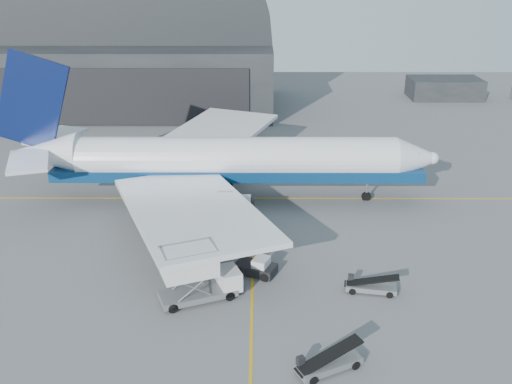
{
  "coord_description": "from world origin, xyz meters",
  "views": [
    {
      "loc": [
        0.5,
        -42.14,
        26.57
      ],
      "look_at": [
        0.27,
        11.1,
        4.5
      ],
      "focal_mm": 40.0,
      "sensor_mm": 36.0,
      "label": 1
    }
  ],
  "objects_px": {
    "belt_loader_a": "(328,363)",
    "airliner": "(220,160)",
    "catering_truck": "(197,275)",
    "pushback_tug": "(257,267)",
    "belt_loader_b": "(370,286)"
  },
  "relations": [
    {
      "from": "belt_loader_a",
      "to": "airliner",
      "type": "bearing_deg",
      "value": 80.74
    },
    {
      "from": "pushback_tug",
      "to": "belt_loader_b",
      "type": "relative_size",
      "value": 0.89
    },
    {
      "from": "belt_loader_a",
      "to": "pushback_tug",
      "type": "bearing_deg",
      "value": 84.39
    },
    {
      "from": "airliner",
      "to": "catering_truck",
      "type": "bearing_deg",
      "value": -91.71
    },
    {
      "from": "airliner",
      "to": "pushback_tug",
      "type": "relative_size",
      "value": 12.18
    },
    {
      "from": "airliner",
      "to": "pushback_tug",
      "type": "distance_m",
      "value": 17.91
    },
    {
      "from": "catering_truck",
      "to": "belt_loader_b",
      "type": "distance_m",
      "value": 14.83
    },
    {
      "from": "catering_truck",
      "to": "airliner",
      "type": "bearing_deg",
      "value": 66.58
    },
    {
      "from": "pushback_tug",
      "to": "belt_loader_a",
      "type": "xyz_separation_m",
      "value": [
        4.97,
        -13.0,
        -0.04
      ]
    },
    {
      "from": "catering_truck",
      "to": "belt_loader_a",
      "type": "distance_m",
      "value": 13.34
    },
    {
      "from": "airliner",
      "to": "belt_loader_b",
      "type": "height_order",
      "value": "airliner"
    },
    {
      "from": "airliner",
      "to": "belt_loader_b",
      "type": "distance_m",
      "value": 24.69
    },
    {
      "from": "catering_truck",
      "to": "pushback_tug",
      "type": "bearing_deg",
      "value": 18.98
    },
    {
      "from": "pushback_tug",
      "to": "belt_loader_a",
      "type": "bearing_deg",
      "value": -45.69
    },
    {
      "from": "belt_loader_a",
      "to": "catering_truck",
      "type": "bearing_deg",
      "value": 111.97
    }
  ]
}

